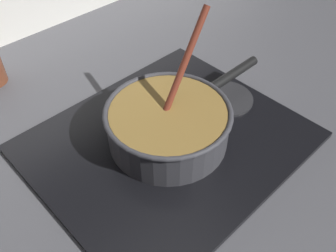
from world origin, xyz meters
TOP-DOWN VIEW (x-y plane):
  - ground at (0.00, 0.00)m, footprint 2.40×1.60m
  - hob_plate at (0.01, 0.15)m, footprint 0.56×0.48m
  - burner_ring at (0.01, 0.15)m, footprint 0.19×0.19m
  - spare_burner at (0.21, 0.15)m, footprint 0.13×0.13m
  - cooking_pan at (0.01, 0.15)m, footprint 0.43×0.27m

SIDE VIEW (x-z plane):
  - ground at x=0.00m, z-range -0.04..0.00m
  - hob_plate at x=0.01m, z-range 0.00..0.01m
  - spare_burner at x=0.21m, z-range 0.01..0.02m
  - burner_ring at x=0.01m, z-range 0.01..0.02m
  - cooking_pan at x=0.01m, z-range -0.07..0.19m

